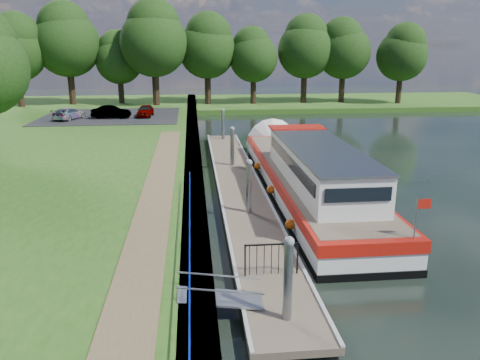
{
  "coord_description": "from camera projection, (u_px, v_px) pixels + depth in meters",
  "views": [
    {
      "loc": [
        -2.54,
        -12.09,
        7.96
      ],
      "look_at": [
        -0.22,
        10.49,
        1.4
      ],
      "focal_mm": 35.0,
      "sensor_mm": 36.0,
      "label": 1
    }
  ],
  "objects": [
    {
      "name": "ground",
      "position": [
        283.0,
        321.0,
        14.02
      ],
      "size": [
        160.0,
        160.0,
        0.0
      ],
      "primitive_type": "plane",
      "color": "black",
      "rests_on": "ground"
    },
    {
      "name": "gangway",
      "position": [
        220.0,
        297.0,
        14.14
      ],
      "size": [
        2.58,
        1.0,
        0.92
      ],
      "color": "#A5A8AD",
      "rests_on": "ground"
    },
    {
      "name": "bank_edge",
      "position": [
        194.0,
        177.0,
        27.99
      ],
      "size": [
        1.1,
        90.0,
        0.78
      ],
      "primitive_type": "cube",
      "color": "#473D2D",
      "rests_on": "ground"
    },
    {
      "name": "pontoon",
      "position": [
        239.0,
        188.0,
        26.39
      ],
      "size": [
        2.5,
        30.0,
        0.56
      ],
      "color": "brown",
      "rests_on": "ground"
    },
    {
      "name": "footpath",
      "position": [
        153.0,
        211.0,
        21.01
      ],
      "size": [
        1.6,
        40.0,
        0.05
      ],
      "primitive_type": "cube",
      "color": "brown",
      "rests_on": "riverbank"
    },
    {
      "name": "blue_fence",
      "position": [
        190.0,
        244.0,
        16.25
      ],
      "size": [
        0.04,
        18.04,
        0.72
      ],
      "color": "#0C2DBF",
      "rests_on": "riverbank"
    },
    {
      "name": "car_b",
      "position": [
        111.0,
        112.0,
        47.24
      ],
      "size": [
        3.89,
        1.55,
        1.26
      ],
      "primitive_type": "imported",
      "rotation": [
        0.0,
        0.0,
        1.51
      ],
      "color": "#999999",
      "rests_on": "carpark"
    },
    {
      "name": "car_c",
      "position": [
        69.0,
        113.0,
        46.56
      ],
      "size": [
        2.91,
        4.3,
        1.16
      ],
      "primitive_type": "imported",
      "rotation": [
        0.0,
        0.0,
        2.79
      ],
      "color": "#999999",
      "rests_on": "carpark"
    },
    {
      "name": "barge",
      "position": [
        304.0,
        173.0,
        26.05
      ],
      "size": [
        4.36,
        21.15,
        4.78
      ],
      "color": "black",
      "rests_on": "ground"
    },
    {
      "name": "carpark",
      "position": [
        111.0,
        116.0,
        49.03
      ],
      "size": [
        14.0,
        12.0,
        0.06
      ],
      "primitive_type": "cube",
      "color": "black",
      "rests_on": "riverbank"
    },
    {
      "name": "far_bank",
      "position": [
        297.0,
        103.0,
        64.81
      ],
      "size": [
        60.0,
        18.0,
        0.6
      ],
      "primitive_type": "cube",
      "color": "#285017",
      "rests_on": "ground"
    },
    {
      "name": "gate_panel",
      "position": [
        271.0,
        255.0,
        15.8
      ],
      "size": [
        1.85,
        0.05,
        1.15
      ],
      "color": "black",
      "rests_on": "ground"
    },
    {
      "name": "horizon_trees",
      "position": [
        198.0,
        45.0,
        58.18
      ],
      "size": [
        54.38,
        10.03,
        12.87
      ],
      "color": "#332316",
      "rests_on": "ground"
    },
    {
      "name": "mooring_piles",
      "position": [
        239.0,
        170.0,
        26.09
      ],
      "size": [
        0.3,
        27.3,
        3.55
      ],
      "color": "gray",
      "rests_on": "ground"
    },
    {
      "name": "car_a",
      "position": [
        145.0,
        111.0,
        48.39
      ],
      "size": [
        1.68,
        3.64,
        1.21
      ],
      "primitive_type": "imported",
      "rotation": [
        0.0,
        0.0,
        -0.07
      ],
      "color": "#999999",
      "rests_on": "carpark"
    }
  ]
}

